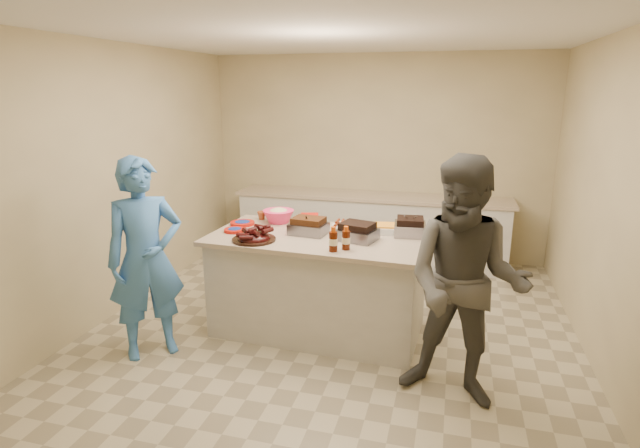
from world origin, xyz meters
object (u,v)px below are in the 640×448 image
(roasting_pan, at_px, (410,235))
(coleslaw_bowl, at_px, (279,222))
(bbq_bottle_b, at_px, (346,249))
(rib_platter, at_px, (254,240))
(island, at_px, (319,329))
(guest_gray, at_px, (456,397))
(bbq_bottle_a, at_px, (333,251))
(guest_blue, at_px, (155,351))
(plastic_cup, at_px, (262,219))
(mustard_bottle, at_px, (316,231))

(roasting_pan, distance_m, coleslaw_bowl, 1.33)
(coleslaw_bowl, relative_size, bbq_bottle_b, 1.56)
(rib_platter, xyz_separation_m, coleslaw_bowl, (0.00, 0.65, 0.00))
(island, relative_size, coleslaw_bowl, 6.32)
(coleslaw_bowl, relative_size, guest_gray, 0.17)
(bbq_bottle_a, relative_size, guest_blue, 0.12)
(plastic_cup, bearing_deg, rib_platter, -73.80)
(rib_platter, height_order, plastic_cup, rib_platter)
(island, height_order, guest_gray, island)
(rib_platter, distance_m, roasting_pan, 1.43)
(mustard_bottle, xyz_separation_m, plastic_cup, (-0.65, 0.26, 0.00))
(coleslaw_bowl, bearing_deg, guest_gray, -32.67)
(coleslaw_bowl, height_order, guest_gray, coleslaw_bowl)
(island, distance_m, rib_platter, 1.11)
(island, bearing_deg, coleslaw_bowl, 148.11)
(roasting_pan, bearing_deg, mustard_bottle, 179.59)
(coleslaw_bowl, bearing_deg, guest_blue, -123.98)
(mustard_bottle, distance_m, guest_gray, 1.92)
(rib_platter, distance_m, guest_gray, 2.10)
(coleslaw_bowl, relative_size, plastic_cup, 3.47)
(bbq_bottle_b, bearing_deg, bbq_bottle_a, -140.35)
(bbq_bottle_b, bearing_deg, island, 135.09)
(bbq_bottle_a, relative_size, bbq_bottle_b, 1.05)
(guest_blue, height_order, guest_gray, guest_gray)
(roasting_pan, bearing_deg, bbq_bottle_b, -135.68)
(roasting_pan, xyz_separation_m, coleslaw_bowl, (-1.32, 0.12, 0.00))
(island, distance_m, bbq_bottle_b, 1.05)
(mustard_bottle, bearing_deg, coleslaw_bowl, 156.19)
(roasting_pan, relative_size, bbq_bottle_a, 1.34)
(rib_platter, relative_size, bbq_bottle_b, 1.94)
(island, height_order, roasting_pan, roasting_pan)
(coleslaw_bowl, bearing_deg, bbq_bottle_a, -45.35)
(bbq_bottle_a, xyz_separation_m, guest_blue, (-1.53, -0.39, -0.94))
(guest_blue, bearing_deg, plastic_cup, 21.32)
(island, xyz_separation_m, plastic_cup, (-0.73, 0.42, 0.94))
(rib_platter, height_order, bbq_bottle_a, bbq_bottle_a)
(rib_platter, height_order, guest_gray, rib_platter)
(guest_gray, bearing_deg, roasting_pan, 125.79)
(guest_gray, bearing_deg, plastic_cup, 159.54)
(island, bearing_deg, guest_blue, -145.64)
(island, height_order, guest_blue, island)
(island, distance_m, mustard_bottle, 0.96)
(plastic_cup, distance_m, guest_gray, 2.54)
(plastic_cup, xyz_separation_m, guest_blue, (-0.57, -1.21, -0.94))
(plastic_cup, bearing_deg, guest_blue, -114.96)
(roasting_pan, distance_m, bbq_bottle_b, 0.74)
(bbq_bottle_a, height_order, guest_blue, bbq_bottle_a)
(island, relative_size, bbq_bottle_a, 9.42)
(mustard_bottle, bearing_deg, bbq_bottle_b, -50.75)
(coleslaw_bowl, bearing_deg, plastic_cup, 162.61)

